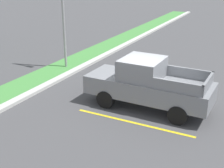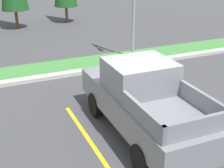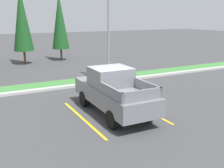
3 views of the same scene
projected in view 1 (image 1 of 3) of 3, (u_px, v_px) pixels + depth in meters
name	position (u px, v px, depth m)	size (l,w,h in m)	color
ground_plane	(142.00, 105.00, 13.31)	(120.00, 120.00, 0.00)	#424244
parking_line_near	(133.00, 122.00, 11.79)	(0.12, 4.80, 0.01)	yellow
parking_line_far	(160.00, 94.00, 14.36)	(0.12, 4.80, 0.01)	yellow
curb_strip	(49.00, 84.00, 15.41)	(56.00, 0.40, 0.15)	#B2B2AD
grass_median	(32.00, 81.00, 15.89)	(56.00, 1.80, 0.06)	#42843D
pickup_truck_main	(147.00, 84.00, 12.73)	(2.04, 5.26, 2.10)	black
street_light	(65.00, 2.00, 16.70)	(0.24, 1.49, 6.40)	gray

